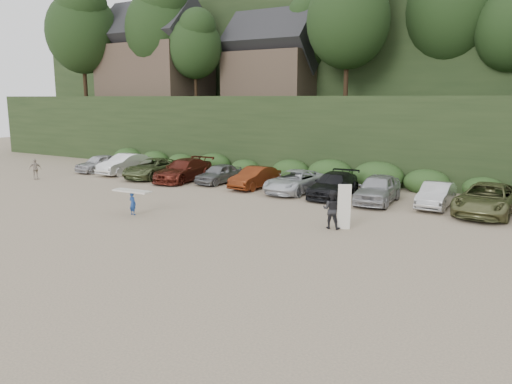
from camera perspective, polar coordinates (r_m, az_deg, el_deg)
The scene contains 6 objects.
ground at distance 21.89m, azimuth -1.71°, elevation -4.87°, with size 120.00×120.00×0.00m, color tan.
hillside_backdrop at distance 55.10m, azimuth 19.68°, elevation 15.70°, with size 90.00×41.50×28.00m.
parked_cars at distance 30.66m, azimuth 7.12°, elevation 1.01°, with size 39.19×5.84×1.63m.
distant_walker at distance 39.86m, azimuth -23.93°, elevation 2.42°, with size 0.88×0.37×1.50m, color #B1A396.
child_surfer at distance 26.06m, azimuth -13.95°, elevation -0.68°, with size 2.17×0.73×1.28m.
adult_surfer at distance 22.91m, azimuth 8.79°, elevation -1.95°, with size 1.36×0.78×2.10m.
Camera 1 is at (11.54, -17.63, 5.90)m, focal length 35.00 mm.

